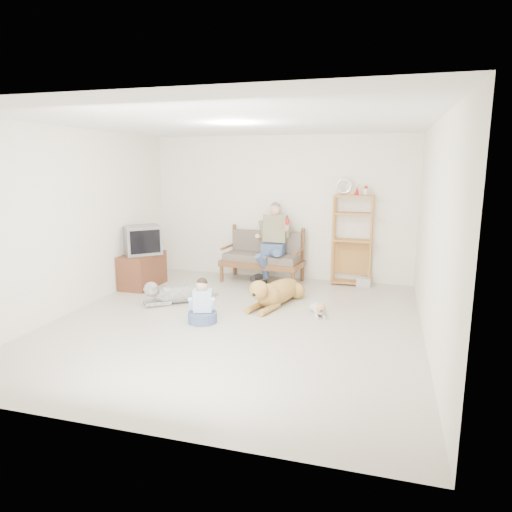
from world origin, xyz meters
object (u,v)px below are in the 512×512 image
(etagere, at_px, (352,239))
(tv_stand, at_px, (142,270))
(loveseat, at_px, (263,255))
(golden_retriever, at_px, (275,292))

(etagere, distance_m, tv_stand, 3.83)
(loveseat, bearing_deg, tv_stand, -147.43)
(loveseat, bearing_deg, golden_retriever, -62.07)
(loveseat, distance_m, tv_stand, 2.24)
(loveseat, height_order, golden_retriever, loveseat)
(etagere, height_order, tv_stand, etagere)
(tv_stand, bearing_deg, loveseat, 28.78)
(loveseat, relative_size, tv_stand, 1.71)
(loveseat, distance_m, etagere, 1.67)
(etagere, distance_m, golden_retriever, 2.00)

